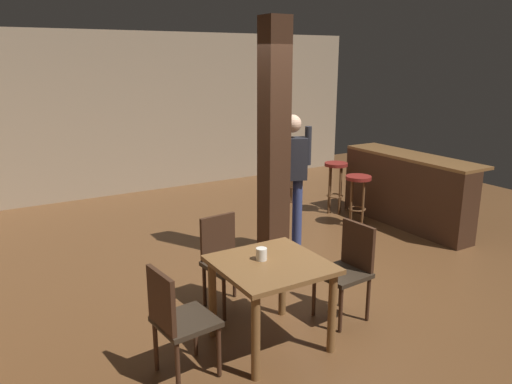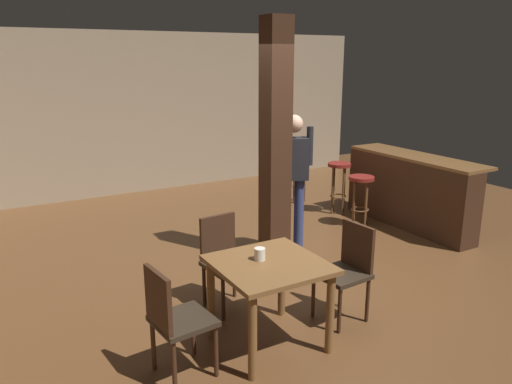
{
  "view_description": "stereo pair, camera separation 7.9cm",
  "coord_description": "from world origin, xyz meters",
  "px_view_note": "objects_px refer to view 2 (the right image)",
  "views": [
    {
      "loc": [
        -3.21,
        -4.15,
        2.36
      ],
      "look_at": [
        -0.81,
        -0.14,
        1.1
      ],
      "focal_mm": 35.0,
      "sensor_mm": 36.0,
      "label": 1
    },
    {
      "loc": [
        -3.15,
        -4.19,
        2.36
      ],
      "look_at": [
        -0.81,
        -0.14,
        1.1
      ],
      "focal_mm": 35.0,
      "sensor_mm": 36.0,
      "label": 2
    }
  ],
  "objects_px": {
    "standing_person": "(293,175)",
    "bar_stool_mid": "(339,176)",
    "bar_stool_far": "(300,169)",
    "chair_west": "(174,317)",
    "dining_table": "(269,278)",
    "chair_north": "(224,257)",
    "chair_east": "(348,267)",
    "bar_stool_near": "(361,189)",
    "bar_counter": "(409,191)",
    "napkin_cup": "(260,254)"
  },
  "relations": [
    {
      "from": "chair_north",
      "to": "chair_east",
      "type": "xyz_separation_m",
      "value": [
        0.88,
        -0.77,
        0.0
      ]
    },
    {
      "from": "chair_west",
      "to": "bar_counter",
      "type": "height_order",
      "value": "bar_counter"
    },
    {
      "from": "bar_stool_mid",
      "to": "napkin_cup",
      "type": "bearing_deg",
      "value": -138.82
    },
    {
      "from": "chair_west",
      "to": "bar_stool_far",
      "type": "distance_m",
      "value": 4.93
    },
    {
      "from": "chair_west",
      "to": "bar_stool_near",
      "type": "distance_m",
      "value": 4.12
    },
    {
      "from": "bar_counter",
      "to": "bar_stool_mid",
      "type": "xyz_separation_m",
      "value": [
        -0.46,
        1.0,
        0.07
      ]
    },
    {
      "from": "dining_table",
      "to": "napkin_cup",
      "type": "xyz_separation_m",
      "value": [
        -0.04,
        0.08,
        0.19
      ]
    },
    {
      "from": "napkin_cup",
      "to": "bar_stool_near",
      "type": "distance_m",
      "value": 3.36
    },
    {
      "from": "dining_table",
      "to": "standing_person",
      "type": "xyz_separation_m",
      "value": [
        1.3,
        1.58,
        0.4
      ]
    },
    {
      "from": "chair_west",
      "to": "bar_stool_near",
      "type": "xyz_separation_m",
      "value": [
        3.59,
        2.02,
        0.05
      ]
    },
    {
      "from": "chair_east",
      "to": "chair_west",
      "type": "relative_size",
      "value": 1.0
    },
    {
      "from": "dining_table",
      "to": "bar_stool_near",
      "type": "distance_m",
      "value": 3.37
    },
    {
      "from": "standing_person",
      "to": "bar_stool_mid",
      "type": "relative_size",
      "value": 2.16
    },
    {
      "from": "chair_east",
      "to": "bar_stool_far",
      "type": "relative_size",
      "value": 1.13
    },
    {
      "from": "bar_stool_mid",
      "to": "bar_stool_far",
      "type": "bearing_deg",
      "value": 103.93
    },
    {
      "from": "bar_stool_mid",
      "to": "bar_stool_far",
      "type": "distance_m",
      "value": 0.8
    },
    {
      "from": "chair_west",
      "to": "bar_stool_far",
      "type": "xyz_separation_m",
      "value": [
        3.52,
        3.45,
        0.07
      ]
    },
    {
      "from": "chair_west",
      "to": "bar_stool_far",
      "type": "bearing_deg",
      "value": 44.39
    },
    {
      "from": "bar_stool_near",
      "to": "bar_stool_mid",
      "type": "distance_m",
      "value": 0.67
    },
    {
      "from": "chair_west",
      "to": "bar_stool_near",
      "type": "relative_size",
      "value": 1.21
    },
    {
      "from": "chair_north",
      "to": "standing_person",
      "type": "height_order",
      "value": "standing_person"
    },
    {
      "from": "chair_west",
      "to": "bar_stool_mid",
      "type": "xyz_separation_m",
      "value": [
        3.72,
        2.67,
        0.09
      ]
    },
    {
      "from": "chair_west",
      "to": "bar_stool_far",
      "type": "height_order",
      "value": "chair_west"
    },
    {
      "from": "chair_east",
      "to": "bar_counter",
      "type": "bearing_deg",
      "value": 32.97
    },
    {
      "from": "chair_east",
      "to": "bar_stool_far",
      "type": "bearing_deg",
      "value": 61.82
    },
    {
      "from": "bar_counter",
      "to": "bar_stool_mid",
      "type": "height_order",
      "value": "bar_counter"
    },
    {
      "from": "chair_north",
      "to": "napkin_cup",
      "type": "bearing_deg",
      "value": -91.73
    },
    {
      "from": "napkin_cup",
      "to": "bar_stool_mid",
      "type": "height_order",
      "value": "napkin_cup"
    },
    {
      "from": "napkin_cup",
      "to": "bar_stool_far",
      "type": "height_order",
      "value": "napkin_cup"
    },
    {
      "from": "chair_north",
      "to": "bar_stool_mid",
      "type": "height_order",
      "value": "chair_north"
    },
    {
      "from": "chair_west",
      "to": "standing_person",
      "type": "relative_size",
      "value": 0.52
    },
    {
      "from": "chair_east",
      "to": "standing_person",
      "type": "distance_m",
      "value": 1.7
    },
    {
      "from": "standing_person",
      "to": "chair_east",
      "type": "bearing_deg",
      "value": -105.79
    },
    {
      "from": "bar_stool_near",
      "to": "bar_stool_far",
      "type": "xyz_separation_m",
      "value": [
        -0.06,
        1.43,
        0.02
      ]
    },
    {
      "from": "napkin_cup",
      "to": "bar_stool_near",
      "type": "xyz_separation_m",
      "value": [
        2.77,
        1.89,
        -0.24
      ]
    },
    {
      "from": "bar_stool_mid",
      "to": "bar_stool_far",
      "type": "xyz_separation_m",
      "value": [
        -0.19,
        0.78,
        -0.02
      ]
    },
    {
      "from": "bar_stool_mid",
      "to": "chair_north",
      "type": "bearing_deg",
      "value": -147.57
    },
    {
      "from": "bar_stool_far",
      "to": "chair_west",
      "type": "bearing_deg",
      "value": -135.61
    },
    {
      "from": "bar_counter",
      "to": "chair_east",
      "type": "bearing_deg",
      "value": -147.03
    },
    {
      "from": "chair_east",
      "to": "bar_stool_mid",
      "type": "distance_m",
      "value": 3.28
    },
    {
      "from": "bar_stool_far",
      "to": "bar_stool_mid",
      "type": "bearing_deg",
      "value": -76.07
    },
    {
      "from": "dining_table",
      "to": "bar_stool_mid",
      "type": "xyz_separation_m",
      "value": [
        2.86,
        2.62,
        -0.01
      ]
    },
    {
      "from": "chair_north",
      "to": "napkin_cup",
      "type": "height_order",
      "value": "chair_north"
    },
    {
      "from": "chair_east",
      "to": "bar_stool_mid",
      "type": "bearing_deg",
      "value": 52.37
    },
    {
      "from": "bar_counter",
      "to": "bar_stool_far",
      "type": "bearing_deg",
      "value": 110.21
    },
    {
      "from": "chair_north",
      "to": "chair_west",
      "type": "xyz_separation_m",
      "value": [
        -0.83,
        -0.84,
        0.0
      ]
    },
    {
      "from": "chair_north",
      "to": "bar_counter",
      "type": "height_order",
      "value": "bar_counter"
    },
    {
      "from": "bar_counter",
      "to": "bar_stool_far",
      "type": "height_order",
      "value": "bar_counter"
    },
    {
      "from": "bar_stool_near",
      "to": "chair_north",
      "type": "bearing_deg",
      "value": -156.82
    },
    {
      "from": "chair_north",
      "to": "bar_counter",
      "type": "distance_m",
      "value": 3.45
    }
  ]
}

